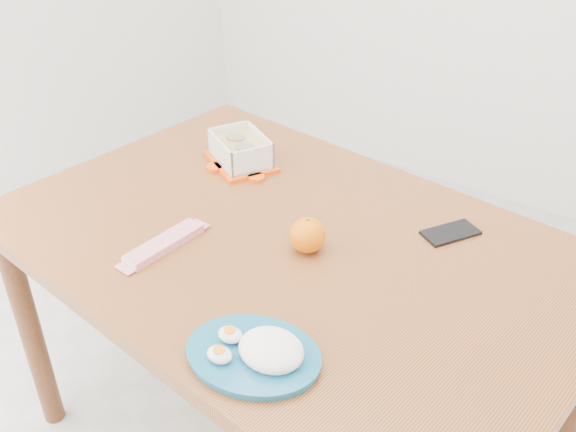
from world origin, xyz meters
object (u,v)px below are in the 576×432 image
Objects in this scene: food_container at (240,150)px; rice_plate at (259,351)px; dining_table at (288,267)px; smartphone at (450,233)px; orange_fruit at (307,235)px.

food_container is 0.82× the size of rice_plate.
dining_table is 0.39m from smartphone.
dining_table is 11.00× the size of smartphone.
food_container is 0.62m from smartphone.
food_container is at bearing 118.07° from rice_plate.
orange_fruit is (0.38, -0.24, -0.00)m from food_container.
orange_fruit is at bearing 96.34° from rice_plate.
dining_table is 4.86× the size of rice_plate.
smartphone is (0.23, 0.25, -0.04)m from orange_fruit.
orange_fruit reaches higher than dining_table.
smartphone reaches higher than dining_table.
dining_table is at bearing -112.04° from smartphone.
food_container is 3.02× the size of orange_fruit.
rice_plate is at bearing -55.94° from dining_table.
food_container is at bearing 151.45° from dining_table.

